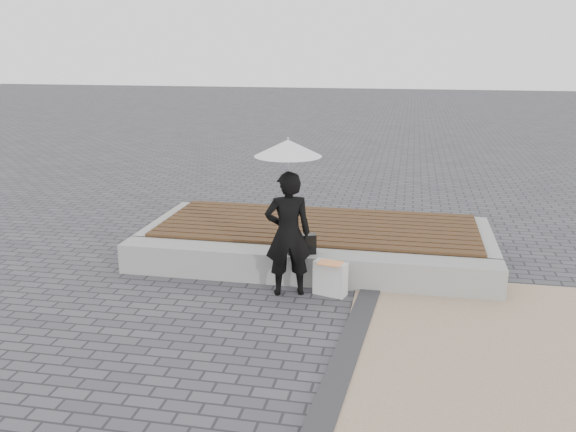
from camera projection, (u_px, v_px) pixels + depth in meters
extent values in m
plane|color=#4A4A4F|center=(278.00, 335.00, 6.54)|extent=(80.00, 80.00, 0.00)
cube|color=#313134|center=(343.00, 363.00, 5.92)|extent=(0.61, 5.20, 0.04)
cube|color=gray|center=(304.00, 267.00, 8.00)|extent=(5.00, 0.45, 0.40)
cube|color=#9E9F9A|center=(318.00, 239.00, 9.14)|extent=(5.00, 2.00, 0.40)
imported|color=black|center=(288.00, 234.00, 7.45)|extent=(0.65, 0.53, 1.55)
cylinder|color=silver|center=(288.00, 189.00, 7.30)|extent=(0.01, 0.01, 0.80)
cone|color=silver|center=(288.00, 148.00, 7.17)|extent=(0.80, 0.80, 0.20)
sphere|color=silver|center=(288.00, 138.00, 7.14)|extent=(0.03, 0.03, 0.03)
cube|color=black|center=(302.00, 244.00, 7.86)|extent=(0.38, 0.24, 0.26)
cube|color=beige|center=(330.00, 278.00, 7.56)|extent=(0.44, 0.28, 0.43)
cube|color=#ED4342|center=(330.00, 263.00, 7.46)|extent=(0.32, 0.27, 0.01)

